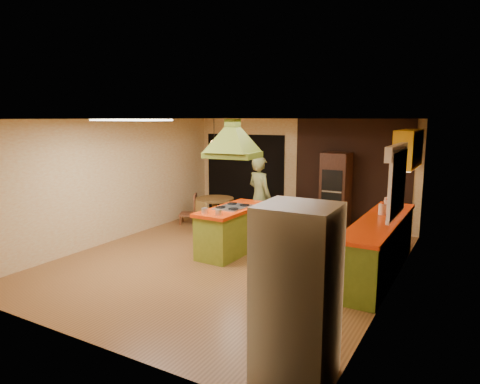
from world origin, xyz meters
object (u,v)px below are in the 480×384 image
Objects in this scene: man at (260,197)px; wall_oven at (336,192)px; canister_large at (388,203)px; kitchen_island at (233,229)px; refrigerator at (297,294)px; dining_table at (215,207)px.

man is 0.98× the size of wall_oven.
canister_large is at bearing -45.59° from wall_oven.
refrigerator is (2.57, -3.15, 0.43)m from kitchen_island.
man is 1.00× the size of refrigerator.
wall_oven is (1.24, 1.30, 0.01)m from man.
dining_table is 4.36× the size of canister_large.
kitchen_island is at bearing 127.59° from refrigerator.
kitchen_island is 2.81m from wall_oven.
wall_oven is 1.98× the size of dining_table.
man is 2.67m from canister_large.
man is at bearing 175.96° from canister_large.
man reaches higher than dining_table.
kitchen_island is at bearing 115.11° from man.
wall_oven reaches higher than dining_table.
man is at bearing -11.52° from dining_table.
man is at bearing 93.92° from kitchen_island.
wall_oven is at bearing 133.51° from canister_large.
dining_table is (-2.56, -1.03, -0.41)m from wall_oven.
dining_table is (-1.36, 1.48, 0.03)m from kitchen_island.
man is 1.80m from wall_oven.
refrigerator is at bearing -49.63° from dining_table.
refrigerator reaches higher than kitchen_island.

